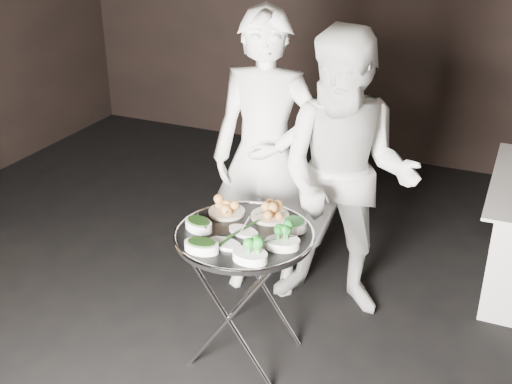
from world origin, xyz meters
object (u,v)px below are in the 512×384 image
at_px(serving_tray, 244,235).
at_px(waiter_right, 346,178).
at_px(waiter_left, 265,158).
at_px(tray_stand, 245,291).

bearing_deg(serving_tray, waiter_right, 64.02).
height_order(serving_tray, waiter_right, waiter_right).
bearing_deg(serving_tray, waiter_left, 104.68).
distance_m(tray_stand, waiter_right, 0.88).
bearing_deg(waiter_left, serving_tray, -84.71).
bearing_deg(waiter_right, tray_stand, -121.17).
relative_size(tray_stand, waiter_left, 0.42).
height_order(tray_stand, serving_tray, serving_tray).
bearing_deg(waiter_left, tray_stand, -84.71).
xyz_separation_m(tray_stand, waiter_left, (-0.18, 0.71, 0.47)).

